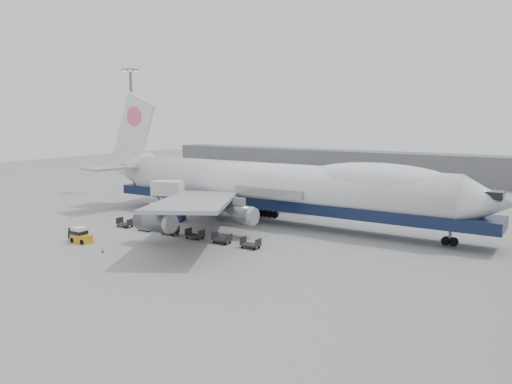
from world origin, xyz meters
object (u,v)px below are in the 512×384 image
Objects in this scene: ground_worker at (70,234)px; baggage_tug at (81,236)px; airliner at (278,186)px; catering_truck at (168,198)px.

baggage_tug is at bearing -74.96° from ground_worker.
airliner is 28.26m from baggage_tug.
ground_worker is at bearing -119.20° from catering_truck.
ground_worker is (-1.89, -0.20, -0.01)m from baggage_tug.
baggage_tug is at bearing -112.56° from catering_truck.
airliner reaches higher than catering_truck.
baggage_tug is (-14.99, -23.47, -4.76)m from airliner.
catering_truck reaches higher than baggage_tug.
ground_worker is (-16.87, -23.67, -4.77)m from airliner.
airliner is at bearing 56.48° from baggage_tug.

